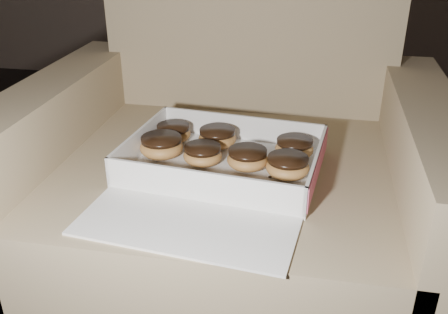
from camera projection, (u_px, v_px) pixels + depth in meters
armchair at (232, 195)px, 1.21m from camera, size 0.94×0.80×0.99m
bakery_box at (220, 172)px, 1.01m from camera, size 0.43×0.49×0.07m
donut_a at (288, 166)px, 0.99m from camera, size 0.09×0.09×0.04m
donut_b at (217, 137)px, 1.12m from camera, size 0.09×0.09×0.04m
donut_c at (162, 146)px, 1.08m from camera, size 0.09×0.09×0.05m
donut_d at (203, 154)px, 1.05m from camera, size 0.08×0.08×0.04m
donut_e at (294, 148)px, 1.07m from camera, size 0.08×0.08×0.04m
donut_f at (173, 133)px, 1.15m from camera, size 0.08×0.08×0.04m
donut_g at (248, 158)px, 1.03m from camera, size 0.09×0.09×0.04m
crumb_a at (156, 170)px, 1.03m from camera, size 0.01×0.01×0.00m
crumb_b at (191, 173)px, 1.01m from camera, size 0.01×0.01×0.00m
crumb_c at (167, 189)px, 0.96m from camera, size 0.01×0.01×0.00m
crumb_d at (270, 177)px, 1.00m from camera, size 0.01×0.01×0.00m
crumb_e at (283, 197)px, 0.93m from camera, size 0.01×0.01×0.00m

